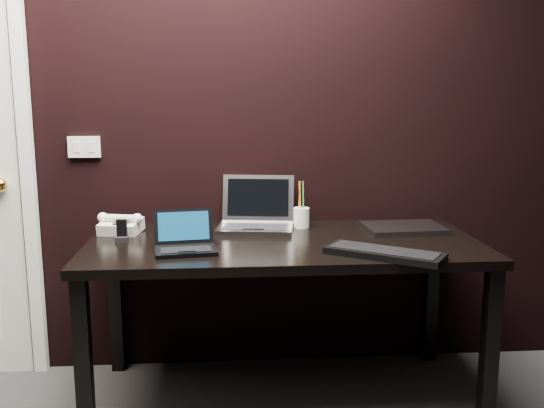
{
  "coord_description": "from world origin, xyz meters",
  "views": [
    {
      "loc": [
        0.05,
        -1.16,
        1.37
      ],
      "look_at": [
        0.25,
        1.35,
        0.91
      ],
      "focal_mm": 40.0,
      "sensor_mm": 36.0,
      "label": 1
    }
  ],
  "objects": [
    {
      "name": "mobile_phone",
      "position": [
        -0.4,
        1.45,
        0.77
      ],
      "size": [
        0.05,
        0.05,
        0.09
      ],
      "color": "black",
      "rests_on": "desk"
    },
    {
      "name": "pen_cup",
      "position": [
        0.41,
        1.65,
        0.79
      ],
      "size": [
        0.1,
        0.1,
        0.22
      ],
      "color": "white",
      "rests_on": "desk"
    },
    {
      "name": "wall_back",
      "position": [
        0.0,
        1.8,
        1.3
      ],
      "size": [
        4.0,
        0.0,
        4.0
      ],
      "primitive_type": "plane",
      "rotation": [
        1.57,
        0.0,
        0.0
      ],
      "color": "black",
      "rests_on": "ground"
    },
    {
      "name": "netbook",
      "position": [
        -0.12,
        1.25,
        0.77
      ],
      "size": [
        0.27,
        0.25,
        0.16
      ],
      "color": "black",
      "rests_on": "desk"
    },
    {
      "name": "desk",
      "position": [
        0.3,
        1.4,
        0.66
      ],
      "size": [
        1.7,
        0.8,
        0.74
      ],
      "color": "black",
      "rests_on": "ground"
    },
    {
      "name": "closed_laptop",
      "position": [
        0.88,
        1.54,
        0.75
      ],
      "size": [
        0.37,
        0.28,
        0.02
      ],
      "color": "gray",
      "rests_on": "desk"
    },
    {
      "name": "wall_switch",
      "position": [
        -0.62,
        1.79,
        1.12
      ],
      "size": [
        0.15,
        0.02,
        0.1
      ],
      "color": "silver",
      "rests_on": "wall_back"
    },
    {
      "name": "ext_keyboard",
      "position": [
        0.67,
        1.1,
        0.75
      ],
      "size": [
        0.47,
        0.39,
        0.03
      ],
      "color": "black",
      "rests_on": "desk"
    },
    {
      "name": "desk_phone",
      "position": [
        -0.43,
        1.59,
        0.78
      ],
      "size": [
        0.22,
        0.19,
        0.1
      ],
      "color": "silver",
      "rests_on": "desk"
    },
    {
      "name": "silver_laptop",
      "position": [
        0.19,
        1.63,
        0.79
      ],
      "size": [
        0.39,
        0.36,
        0.24
      ],
      "color": "#99999E",
      "rests_on": "desk"
    }
  ]
}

